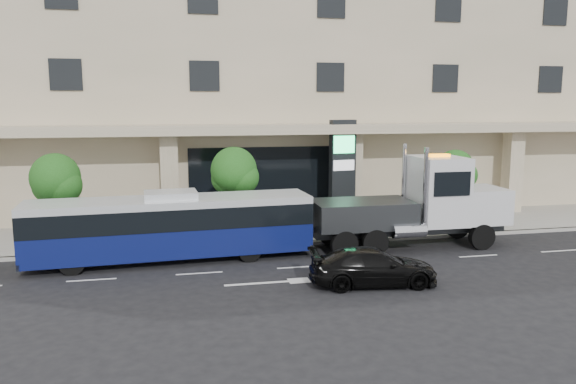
% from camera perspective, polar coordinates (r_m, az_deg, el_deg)
% --- Properties ---
extents(ground, '(120.00, 120.00, 0.00)m').
position_cam_1_polar(ground, '(24.30, 0.31, -6.65)').
color(ground, black).
rests_on(ground, ground).
extents(sidewalk, '(120.00, 6.00, 0.15)m').
position_cam_1_polar(sidewalk, '(29.03, -1.81, -3.90)').
color(sidewalk, gray).
rests_on(sidewalk, ground).
extents(curb, '(120.00, 0.30, 0.15)m').
position_cam_1_polar(curb, '(26.17, -0.63, -5.34)').
color(curb, gray).
rests_on(curb, ground).
extents(convention_center, '(60.00, 17.60, 20.00)m').
position_cam_1_polar(convention_center, '(38.75, -4.72, 14.03)').
color(convention_center, tan).
rests_on(convention_center, ground).
extents(tree_left, '(2.27, 2.20, 4.22)m').
position_cam_1_polar(tree_left, '(27.12, -22.49, 1.01)').
color(tree_left, '#422B19').
rests_on(tree_left, sidewalk).
extents(tree_mid, '(2.28, 2.20, 4.38)m').
position_cam_1_polar(tree_mid, '(26.82, -5.46, 1.90)').
color(tree_mid, '#422B19').
rests_on(tree_mid, sidewalk).
extents(tree_right, '(2.10, 2.00, 4.04)m').
position_cam_1_polar(tree_right, '(30.38, 16.64, 1.97)').
color(tree_right, '#422B19').
rests_on(tree_right, sidewalk).
extents(city_bus, '(11.79, 3.10, 2.96)m').
position_cam_1_polar(city_bus, '(23.95, -11.76, -3.37)').
color(city_bus, black).
rests_on(city_bus, ground).
extents(tow_truck, '(10.26, 2.67, 4.68)m').
position_cam_1_polar(tow_truck, '(26.41, 13.12, -1.34)').
color(tow_truck, '#2D3033').
rests_on(tow_truck, ground).
extents(black_sedan, '(4.83, 2.38, 1.35)m').
position_cam_1_polar(black_sedan, '(20.83, 8.64, -7.50)').
color(black_sedan, black).
rests_on(black_sedan, ground).
extents(signage_pylon, '(1.44, 0.70, 5.54)m').
position_cam_1_polar(signage_pylon, '(30.32, 5.54, 2.17)').
color(signage_pylon, black).
rests_on(signage_pylon, sidewalk).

